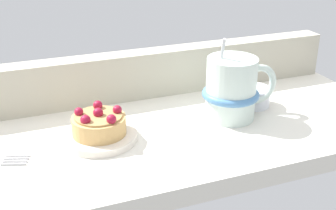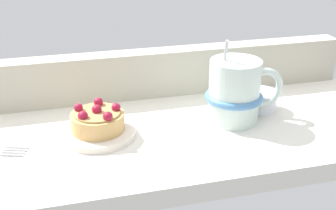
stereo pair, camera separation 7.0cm
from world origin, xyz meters
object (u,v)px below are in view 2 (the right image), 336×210
raspberry_tart (98,121)px  sugar_bowl (260,100)px  dessert_plate (99,134)px  coffee_mug (236,91)px

raspberry_tart → sugar_bowl: (28.43, 2.99, -0.95)cm
sugar_bowl → dessert_plate: bearing=-174.0°
dessert_plate → raspberry_tart: raspberry_tart is taller
raspberry_tart → coffee_mug: 22.62cm
dessert_plate → raspberry_tart: 2.26cm
dessert_plate → sugar_bowl: size_ratio=1.83×
raspberry_tart → sugar_bowl: 28.60cm
coffee_mug → sugar_bowl: bearing=24.6°
coffee_mug → sugar_bowl: size_ratio=2.23×
dessert_plate → sugar_bowl: sugar_bowl is taller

